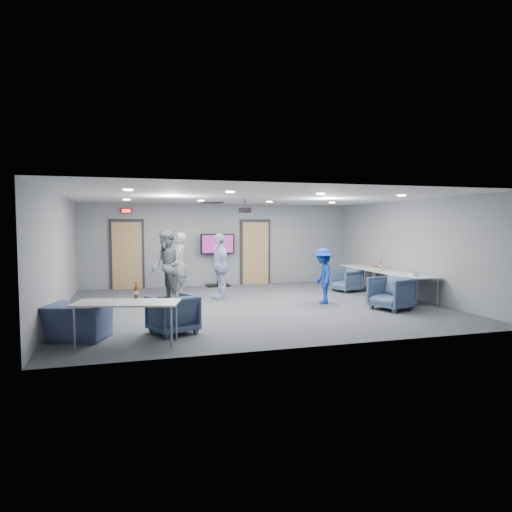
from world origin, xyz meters
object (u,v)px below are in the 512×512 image
object	(u,v)px
bottle_front	(136,292)
chair_right_b	(383,290)
chair_right_a	(346,280)
person_b	(167,266)
person_c	(220,266)
table_front_left	(127,305)
chair_front_a	(173,314)
chair_front_b	(78,322)
projector	(245,210)
tv_stand	(218,257)
table_right_a	(367,269)
chair_right_c	(392,293)
table_right_b	(404,275)
bottle_right	(380,265)
person_a	(179,263)
person_d	(323,276)

from	to	relation	value
bottle_front	chair_right_b	bearing A→B (deg)	18.33
chair_right_a	person_b	bearing A→B (deg)	-99.59
person_c	bottle_front	world-z (taller)	person_c
table_front_left	chair_front_a	bearing A→B (deg)	50.74
chair_front_b	projector	xyz separation A→B (m)	(3.86, 3.05, 2.09)
chair_right_a	chair_front_b	world-z (taller)	chair_right_a
tv_stand	table_right_a	bearing A→B (deg)	-29.67
chair_right_a	chair_right_c	distance (m)	2.95
tv_stand	projector	size ratio (longest dim) A/B	4.39
person_b	person_c	world-z (taller)	person_b
table_right_b	bottle_right	xyz separation A→B (m)	(0.17, 1.45, 0.13)
person_b	bottle_front	size ratio (longest dim) A/B	6.61
chair_right_a	projector	xyz separation A→B (m)	(-3.39, -0.82, 2.07)
table_right_a	bottle_right	xyz separation A→B (m)	(0.17, -0.45, 0.13)
chair_right_c	person_b	bearing A→B (deg)	-136.70
person_a	table_right_a	distance (m)	5.65
person_c	bottle_right	xyz separation A→B (m)	(4.76, -0.35, -0.07)
person_b	table_front_left	xyz separation A→B (m)	(-1.04, -4.12, -0.26)
person_c	chair_right_a	distance (m)	3.98
table_right_a	tv_stand	world-z (taller)	tv_stand
person_d	table_right_b	size ratio (longest dim) A/B	0.72
person_b	tv_stand	bearing A→B (deg)	126.20
chair_right_a	bottle_front	distance (m)	7.50
chair_front_b	tv_stand	size ratio (longest dim) A/B	0.57
chair_right_a	chair_right_b	size ratio (longest dim) A/B	1.04
chair_right_b	table_right_a	bearing A→B (deg)	-177.21
bottle_front	table_front_left	bearing A→B (deg)	-113.79
table_front_left	bottle_right	xyz separation A→B (m)	(7.24, 3.93, 0.14)
person_c	chair_front_a	bearing A→B (deg)	-31.28
person_d	table_right_a	distance (m)	2.73
person_c	projector	distance (m)	1.73
table_right_b	tv_stand	xyz separation A→B (m)	(-4.15, 4.26, 0.29)
chair_front_b	bottle_right	size ratio (longest dim) A/B	4.02
person_c	bottle_right	bearing A→B (deg)	78.84
chair_right_b	table_front_left	distance (m)	6.88
person_b	chair_right_c	world-z (taller)	person_b
chair_right_b	tv_stand	distance (m)	5.59
tv_stand	projector	bearing A→B (deg)	-87.92
chair_right_c	chair_right_a	bearing A→B (deg)	153.82
table_right_b	projector	distance (m)	4.54
table_right_a	bottle_front	size ratio (longest dim) A/B	6.79
person_a	chair_front_a	size ratio (longest dim) A/B	2.25
person_a	bottle_front	world-z (taller)	person_a
person_d	person_c	bearing A→B (deg)	-109.39
person_c	table_front_left	size ratio (longest dim) A/B	0.96
chair_right_b	bottle_right	size ratio (longest dim) A/B	2.91
chair_right_b	table_right_a	world-z (taller)	table_right_a
chair_front_b	table_right_a	bearing A→B (deg)	-133.95
person_a	chair_right_a	distance (m)	5.02
chair_right_c	chair_front_b	world-z (taller)	chair_right_c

